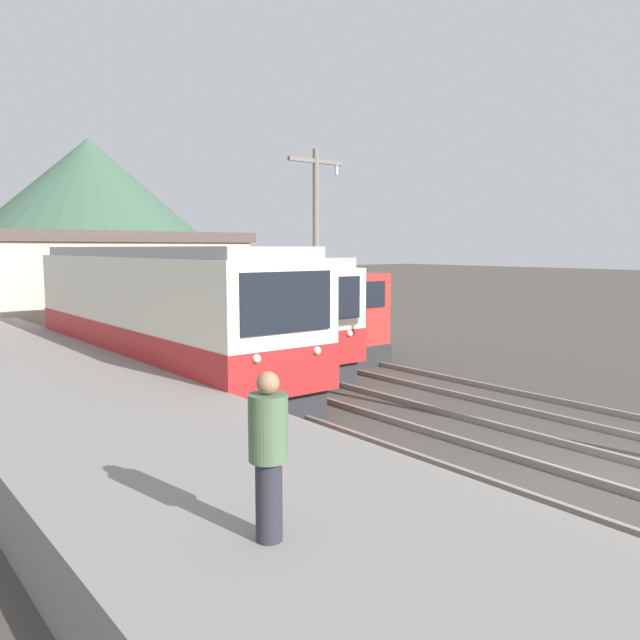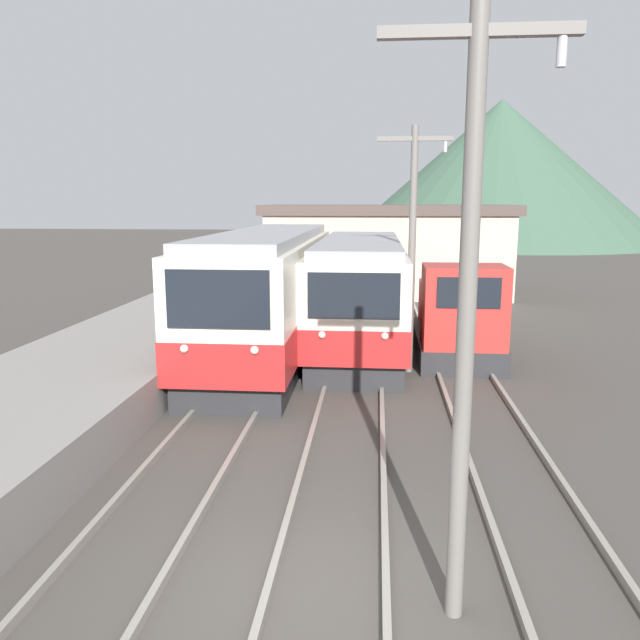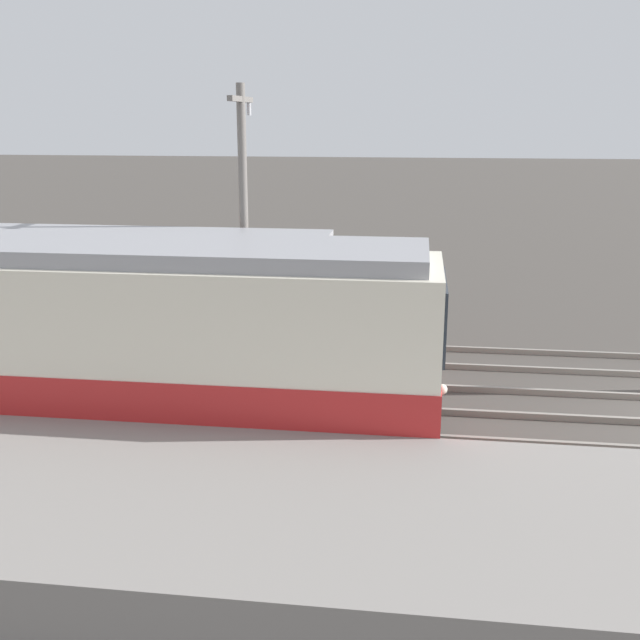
{
  "view_description": "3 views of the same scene",
  "coord_description": "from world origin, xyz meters",
  "px_view_note": "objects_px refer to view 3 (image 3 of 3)",
  "views": [
    {
      "loc": [
        -10.03,
        -4.43,
        3.82
      ],
      "look_at": [
        1.22,
        9.65,
        1.73
      ],
      "focal_mm": 35.0,
      "sensor_mm": 36.0,
      "label": 1
    },
    {
      "loc": [
        0.73,
        -6.84,
        4.74
      ],
      "look_at": [
        -0.73,
        9.28,
        1.66
      ],
      "focal_mm": 35.0,
      "sensor_mm": 36.0,
      "label": 2
    },
    {
      "loc": [
        -15.26,
        6.41,
        6.02
      ],
      "look_at": [
        0.16,
        8.46,
        1.77
      ],
      "focal_mm": 42.0,
      "sensor_mm": 36.0,
      "label": 3
    }
  ],
  "objects_px": {
    "shunting_locomotive": "(193,306)",
    "commuter_train_left": "(100,351)",
    "catenary_mast_mid": "(244,220)",
    "commuter_train_center": "(99,317)"
  },
  "relations": [
    {
      "from": "shunting_locomotive",
      "to": "commuter_train_left",
      "type": "bearing_deg",
      "value": 179.81
    },
    {
      "from": "commuter_train_left",
      "to": "catenary_mast_mid",
      "type": "relative_size",
      "value": 1.89
    },
    {
      "from": "commuter_train_left",
      "to": "commuter_train_center",
      "type": "distance_m",
      "value": 3.07
    },
    {
      "from": "commuter_train_left",
      "to": "commuter_train_center",
      "type": "bearing_deg",
      "value": 23.93
    },
    {
      "from": "commuter_train_left",
      "to": "shunting_locomotive",
      "type": "xyz_separation_m",
      "value": [
        5.8,
        -0.02,
        -0.57
      ]
    },
    {
      "from": "commuter_train_left",
      "to": "shunting_locomotive",
      "type": "distance_m",
      "value": 5.83
    },
    {
      "from": "commuter_train_center",
      "to": "catenary_mast_mid",
      "type": "bearing_deg",
      "value": -63.65
    },
    {
      "from": "catenary_mast_mid",
      "to": "shunting_locomotive",
      "type": "bearing_deg",
      "value": 50.07
    },
    {
      "from": "commuter_train_left",
      "to": "shunting_locomotive",
      "type": "bearing_deg",
      "value": -0.19
    },
    {
      "from": "commuter_train_left",
      "to": "commuter_train_center",
      "type": "relative_size",
      "value": 1.16
    }
  ]
}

